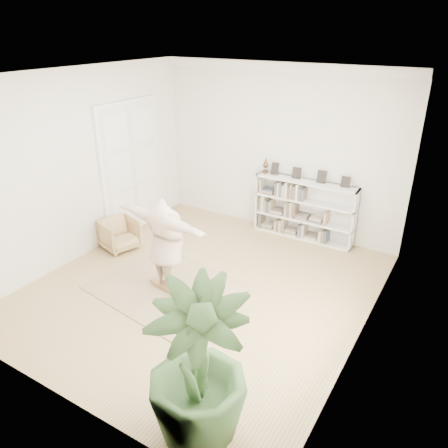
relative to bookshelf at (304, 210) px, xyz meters
The scene contains 9 objects.
floor 2.98m from the bookshelf, 104.79° to the right, with size 6.00×6.00×0.00m, color olive.
room_shell 2.97m from the bookshelf, behind, with size 6.00×6.00×6.00m.
doors 3.84m from the bookshelf, 156.24° to the right, with size 0.09×1.78×2.92m.
bookshelf is the anchor object (origin of this frame).
armchair 3.92m from the bookshelf, 141.15° to the right, with size 0.67×0.69×0.63m, color tan.
rug 3.45m from the bookshelf, 111.49° to the right, with size 2.50×2.00×0.02m, color tan.
rocker_board 3.44m from the bookshelf, 111.49° to the right, with size 0.51×0.35×0.10m.
person 3.41m from the bookshelf, 111.49° to the right, with size 2.01×0.55×1.63m, color #C0A590.
houseplant 5.46m from the bookshelf, 80.32° to the right, with size 1.10×1.10×1.96m, color #325329.
Camera 1 is at (3.74, -5.44, 4.28)m, focal length 35.00 mm.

